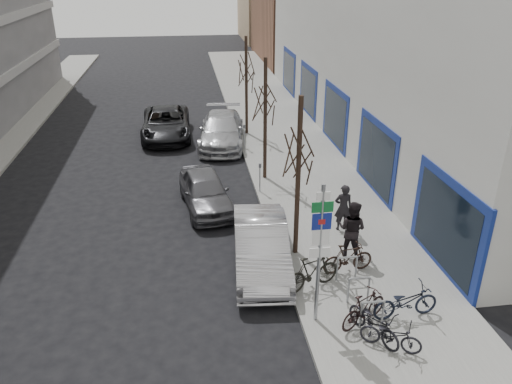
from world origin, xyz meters
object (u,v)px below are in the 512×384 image
object	(u,v)px
bike_far_inner	(348,258)
tree_far	(246,63)
parked_car_front	(261,246)
parked_car_mid	(205,191)
lane_car	(166,123)
bike_near_left	(374,320)
bike_rack	(359,287)
bike_mid_inner	(311,272)
bike_near_right	(364,308)
bike_mid_curb	(406,299)
bike_far_curb	(391,333)
tree_near	(299,141)
parked_car_back	(222,130)
highway_sign_pole	(320,247)
meter_front	(286,241)
meter_mid	(260,175)
meter_back	(244,134)
pedestrian_near	(343,208)
tree_mid	(265,91)

from	to	relation	value
bike_far_inner	tree_far	bearing A→B (deg)	-1.44
parked_car_front	parked_car_mid	distance (m)	4.89
lane_car	bike_near_left	bearing A→B (deg)	-72.68
bike_rack	bike_mid_inner	xyz separation A→B (m)	(-1.18, 0.81, 0.07)
bike_near_right	bike_mid_curb	bearing A→B (deg)	-114.01
bike_far_curb	bike_far_inner	xyz separation A→B (m)	(-0.02, 3.47, 0.03)
parked_car_mid	lane_car	distance (m)	9.50
tree_near	lane_car	bearing A→B (deg)	108.58
bike_near_left	parked_car_front	distance (m)	4.54
parked_car_back	highway_sign_pole	bearing A→B (deg)	-77.83
highway_sign_pole	meter_front	size ratio (longest dim) A/B	3.31
bike_far_inner	bike_mid_inner	bearing A→B (deg)	110.84
bike_near_left	bike_mid_curb	size ratio (longest dim) A/B	0.94
bike_far_curb	meter_mid	bearing A→B (deg)	42.17
parked_car_front	bike_far_inner	bearing A→B (deg)	-13.29
tree_near	parked_car_mid	size ratio (longest dim) A/B	1.28
meter_back	bike_near_left	xyz separation A→B (m)	(1.55, -14.90, -0.23)
parked_car_front	lane_car	distance (m)	14.35
parked_car_back	pedestrian_near	size ratio (longest dim) A/B	3.18
tree_near	parked_car_mid	world-z (taller)	tree_near
tree_near	bike_rack	bearing A→B (deg)	-67.52
bike_near_left	lane_car	xyz separation A→B (m)	(-5.63, 17.85, 0.10)
parked_car_front	bike_mid_curb	bearing A→B (deg)	-37.63
highway_sign_pole	lane_car	distance (m)	17.58
tree_far	meter_back	distance (m)	4.08
meter_mid	parked_car_front	world-z (taller)	parked_car_front
meter_back	bike_mid_inner	size ratio (longest dim) A/B	0.66
bike_near_left	parked_car_front	bearing A→B (deg)	95.94
bike_mid_inner	pedestrian_near	size ratio (longest dim) A/B	1.08
bike_rack	meter_back	bearing A→B (deg)	97.02
bike_mid_inner	tree_near	bearing A→B (deg)	-19.90
highway_sign_pole	tree_far	bearing A→B (deg)	89.31
highway_sign_pole	meter_mid	distance (m)	8.65
meter_front	bike_near_right	distance (m)	3.67
parked_car_back	parked_car_front	bearing A→B (deg)	-81.52
tree_far	tree_near	bearing A→B (deg)	-90.00
parked_car_mid	pedestrian_near	xyz separation A→B (m)	(4.81, -2.82, 0.31)
highway_sign_pole	bike_far_curb	world-z (taller)	highway_sign_pole
tree_near	meter_front	distance (m)	3.26
tree_mid	bike_mid_curb	size ratio (longest dim) A/B	2.92
meter_mid	meter_back	xyz separation A→B (m)	(0.00, 5.50, 0.00)
highway_sign_pole	bike_far_curb	bearing A→B (deg)	-40.32
bike_far_curb	bike_mid_curb	bearing A→B (deg)	-5.85
parked_car_back	lane_car	distance (m)	3.49
tree_near	bike_mid_inner	world-z (taller)	tree_near
bike_mid_inner	bike_far_inner	size ratio (longest dim) A/B	1.15
bike_near_right	parked_car_front	distance (m)	4.03
bike_near_right	bike_mid_inner	world-z (taller)	bike_mid_inner
tree_mid	bike_near_left	distance (m)	11.47
tree_far	meter_mid	distance (m)	8.62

